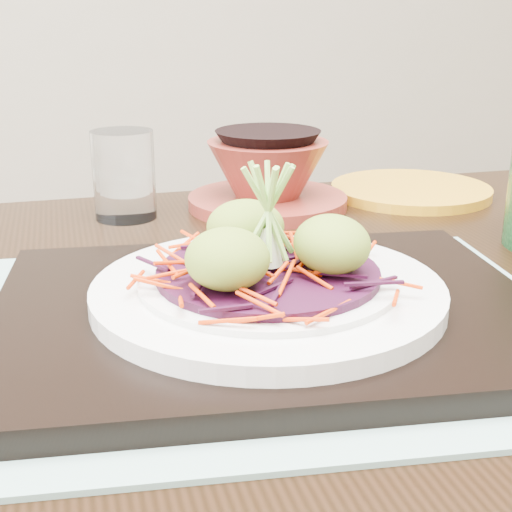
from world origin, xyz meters
name	(u,v)px	position (x,y,z in m)	size (l,w,h in m)	color
dining_table	(267,414)	(-0.04, 0.07, 0.59)	(1.18, 0.88, 0.68)	black
placemat	(268,325)	(-0.06, 0.04, 0.68)	(0.42, 0.33, 0.00)	gray
serving_tray	(268,312)	(-0.06, 0.04, 0.69)	(0.37, 0.27, 0.02)	black
white_plate	(268,290)	(-0.06, 0.04, 0.71)	(0.24, 0.24, 0.02)	silver
cabbage_bed	(268,273)	(-0.06, 0.04, 0.72)	(0.15, 0.15, 0.01)	#330A26
carrot_julienne	(268,263)	(-0.06, 0.04, 0.73)	(0.18, 0.18, 0.01)	#C42C03
guacamole_scoops	(269,243)	(-0.06, 0.04, 0.74)	(0.13, 0.11, 0.04)	olive
scallion_garnish	(268,216)	(-0.06, 0.04, 0.76)	(0.05, 0.05, 0.08)	#82B849
water_glass	(124,175)	(-0.08, 0.34, 0.73)	(0.06, 0.06, 0.09)	white
terracotta_bowl_set	(268,178)	(0.07, 0.32, 0.71)	(0.19, 0.19, 0.07)	maroon
yellow_plate	(411,190)	(0.25, 0.31, 0.69)	(0.19, 0.19, 0.01)	#BE8115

